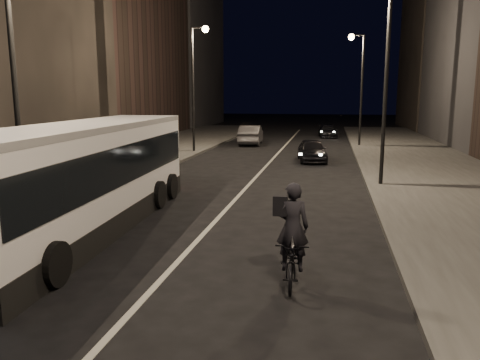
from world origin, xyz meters
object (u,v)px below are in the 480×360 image
at_px(streetlight_right_far, 359,75).
at_px(cyclist_on_bicycle, 292,251).
at_px(streetlight_right_mid, 381,58).
at_px(streetlight_left_far, 197,72).
at_px(streetlight_left_near, 19,42).
at_px(car_near, 312,150).
at_px(car_far, 328,131).
at_px(city_bus, 85,173).
at_px(car_mid, 251,135).

height_order(streetlight_right_far, cyclist_on_bicycle, streetlight_right_far).
height_order(streetlight_right_mid, streetlight_right_far, same).
relative_size(streetlight_right_far, streetlight_left_far, 1.00).
bearing_deg(streetlight_left_near, streetlight_right_mid, 36.88).
xyz_separation_m(streetlight_right_mid, streetlight_right_far, (0.00, 16.00, 0.00)).
bearing_deg(car_near, streetlight_right_far, 63.23).
bearing_deg(cyclist_on_bicycle, car_far, 86.30).
xyz_separation_m(streetlight_right_far, streetlight_left_near, (-10.66, -24.00, 0.00)).
xyz_separation_m(streetlight_right_far, car_near, (-2.94, -8.49, -4.70)).
xyz_separation_m(streetlight_left_near, streetlight_left_far, (0.00, 18.00, 0.00)).
bearing_deg(car_near, streetlight_left_near, -124.17).
distance_m(streetlight_right_mid, cyclist_on_bicycle, 12.32).
relative_size(city_bus, car_far, 3.00).
distance_m(streetlight_left_near, streetlight_left_far, 18.00).
relative_size(car_mid, car_far, 1.20).
relative_size(car_near, car_mid, 0.84).
distance_m(streetlight_right_far, streetlight_left_far, 12.24).
bearing_deg(cyclist_on_bicycle, car_mid, 98.40).
height_order(streetlight_left_far, car_far, streetlight_left_far).
distance_m(streetlight_right_mid, streetlight_right_far, 16.00).
distance_m(city_bus, cyclist_on_bicycle, 6.88).
xyz_separation_m(streetlight_right_mid, streetlight_left_near, (-10.66, -8.00, 0.00)).
height_order(streetlight_left_near, streetlight_left_far, same).
bearing_deg(car_mid, streetlight_left_near, 80.14).
distance_m(streetlight_right_far, car_mid, 9.32).
bearing_deg(streetlight_right_far, car_mid, 177.88).
bearing_deg(streetlight_right_mid, city_bus, -136.80).
bearing_deg(cyclist_on_bicycle, streetlight_left_near, 155.92).
relative_size(streetlight_right_mid, car_near, 2.10).
distance_m(streetlight_right_mid, car_mid, 18.77).
distance_m(streetlight_right_far, streetlight_left_near, 26.26).
bearing_deg(car_far, streetlight_right_mid, -90.89).
relative_size(city_bus, car_near, 2.99).
relative_size(streetlight_left_far, car_far, 2.11).
distance_m(streetlight_left_far, car_near, 9.38).
xyz_separation_m(streetlight_left_far, car_near, (7.73, -2.49, -4.70)).
height_order(streetlight_right_far, car_far, streetlight_right_far).
xyz_separation_m(streetlight_left_near, car_far, (8.53, 32.16, -4.80)).
relative_size(streetlight_left_far, car_near, 2.10).
height_order(streetlight_right_mid, car_mid, streetlight_right_mid).
bearing_deg(streetlight_left_near, car_near, 63.52).
xyz_separation_m(city_bus, car_mid, (0.65, 24.51, -0.92)).
bearing_deg(car_near, car_mid, 112.74).
xyz_separation_m(city_bus, cyclist_on_bicycle, (6.16, -2.90, -0.95)).
bearing_deg(streetlight_left_near, car_far, 75.15).
height_order(streetlight_right_mid, car_near, streetlight_right_mid).
relative_size(city_bus, car_mid, 2.50).
bearing_deg(streetlight_left_near, streetlight_right_far, 66.04).
xyz_separation_m(streetlight_left_near, car_mid, (2.57, 24.30, -4.60)).
bearing_deg(city_bus, streetlight_left_far, 93.08).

